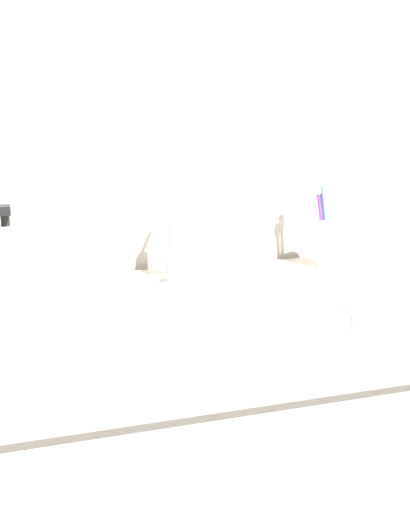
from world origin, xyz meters
name	(u,v)px	position (x,y,z in m)	size (l,w,h in m)	color
tiled_wall_back	(157,128)	(0.00, 0.34, 1.20)	(2.19, 0.04, 2.40)	beige
sink_basin	(211,331)	(0.00, -0.02, 0.88)	(0.50, 0.50, 0.10)	white
faucet	(172,244)	(0.00, 0.22, 0.98)	(0.02, 0.14, 0.13)	silver
toothbrush_cup	(332,244)	(0.34, 0.21, 0.96)	(0.07, 0.07, 0.10)	white
toothbrush_blue	(324,214)	(0.33, 0.22, 1.02)	(0.03, 0.03, 0.19)	blue
toothbrush_purple	(321,218)	(0.32, 0.22, 1.02)	(0.03, 0.02, 0.17)	purple
soap_dispenser	(8,258)	(-0.31, 0.20, 0.98)	(0.06, 0.06, 0.16)	white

